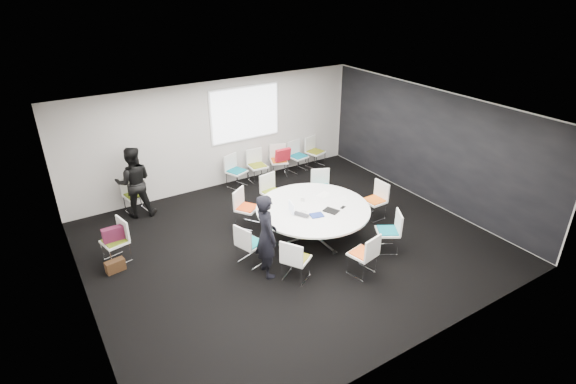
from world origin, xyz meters
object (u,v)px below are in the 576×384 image
chair_ring_e (250,251)px  person_back (134,182)px  chair_back_e (315,157)px  brown_bag (115,266)px  chair_ring_d (247,215)px  laptop (302,214)px  chair_ring_c (273,199)px  maroon_bag (113,234)px  conference_table (313,214)px  chair_back_a (237,177)px  chair_back_d (298,162)px  chair_ring_b (321,194)px  chair_person_back (136,202)px  chair_ring_g (363,262)px  person_main (266,236)px  chair_back_b (258,172)px  chair_ring_a (374,207)px  chair_spare_left (117,249)px  chair_ring_h (387,239)px  chair_back_c (279,166)px  cup (302,199)px

chair_ring_e → person_back: 3.47m
chair_back_e → brown_bag: bearing=3.7°
chair_ring_d → laptop: bearing=80.3°
chair_ring_c → maroon_bag: 3.74m
person_back → conference_table: bearing=149.7°
laptop → brown_bag: bearing=46.2°
maroon_bag → chair_ring_d: bearing=-3.0°
chair_back_a → laptop: size_ratio=2.54×
chair_back_a → laptop: (-0.09, -3.29, 0.47)m
chair_back_d → laptop: chair_back_d is taller
chair_ring_c → chair_back_a: bearing=-92.9°
maroon_bag → chair_ring_b: bearing=-2.4°
chair_ring_d → chair_person_back: same height
chair_ring_b → conference_table: bearing=68.9°
chair_ring_g → person_main: (-1.52, 0.98, 0.56)m
chair_back_b → chair_ring_c: bearing=76.7°
chair_ring_a → chair_ring_d: size_ratio=1.00×
person_main → chair_spare_left: bearing=57.3°
maroon_bag → chair_spare_left: bearing=12.6°
chair_back_d → laptop: bearing=48.7°
chair_ring_a → chair_ring_h: same height
conference_table → chair_person_back: bearing=132.8°
chair_ring_g → chair_back_b: same height
chair_ring_g → chair_back_b: bearing=73.9°
person_back → chair_ring_h: bearing=148.3°
chair_back_b → chair_back_c: same height
chair_back_b → maroon_bag: chair_back_b is taller
chair_back_d → brown_bag: chair_back_d is taller
chair_ring_g → chair_back_d: bearing=58.9°
chair_ring_h → chair_person_back: bearing=72.7°
cup → chair_ring_d: bearing=139.1°
chair_back_c → chair_person_back: size_ratio=1.00×
chair_person_back → chair_ring_h: bearing=121.8°
chair_spare_left → person_back: bearing=-40.1°
person_main → cup: person_main is taller
chair_back_c → person_back: (-4.00, -0.18, 0.58)m
chair_ring_b → person_back: (-3.98, 1.88, 0.58)m
chair_ring_c → chair_ring_e: bearing=39.7°
chair_ring_c → person_main: 2.62m
chair_ring_b → chair_back_b: bearing=-50.0°
chair_back_b → chair_back_d: (1.32, -0.01, 0.00)m
chair_ring_e → chair_spare_left: same height
person_back → laptop: bearing=144.7°
chair_ring_c → chair_back_a: (-0.17, 1.61, 0.00)m
conference_table → chair_ring_h: (1.01, -1.24, -0.28)m
maroon_bag → chair_back_a: bearing=27.2°
maroon_bag → brown_bag: bearing=-109.2°
chair_back_a → chair_ring_h: bearing=84.8°
chair_ring_d → chair_back_d: 3.33m
chair_back_b → chair_back_c: size_ratio=1.00×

